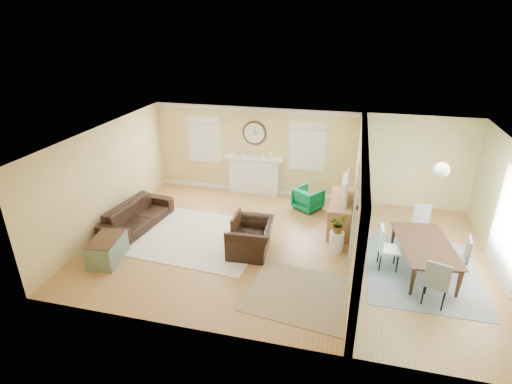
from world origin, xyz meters
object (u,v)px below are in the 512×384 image
sofa (137,215)px  eames_chair (251,238)px  green_chair (308,199)px  dining_table (425,258)px  credenza (340,213)px

sofa → eames_chair: bearing=-92.0°
eames_chair → green_chair: size_ratio=1.64×
dining_table → credenza: bearing=41.8°
sofa → green_chair: bearing=-56.6°
credenza → dining_table: size_ratio=0.87×
eames_chair → green_chair: eames_chair is taller
eames_chair → credenza: credenza is taller
sofa → green_chair: size_ratio=3.13×
sofa → eames_chair: 3.15m
sofa → dining_table: (6.81, -0.34, 0.02)m
eames_chair → green_chair: 2.71m
eames_chair → credenza: bearing=127.3°
sofa → eames_chair: (3.11, -0.48, 0.05)m
eames_chair → sofa: bearing=-102.5°
green_chair → dining_table: dining_table is taller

